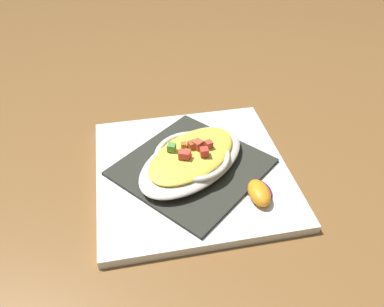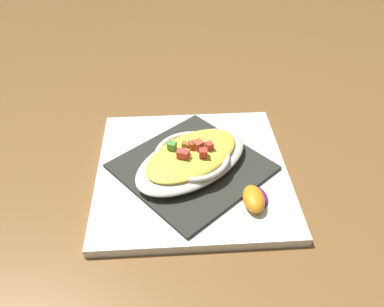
# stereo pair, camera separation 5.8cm
# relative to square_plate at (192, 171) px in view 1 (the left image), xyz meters

# --- Properties ---
(ground_plane) EXTENTS (2.60, 2.60, 0.00)m
(ground_plane) POSITION_rel_square_plate_xyz_m (0.00, 0.00, -0.01)
(ground_plane) COLOR brown
(square_plate) EXTENTS (0.35, 0.35, 0.01)m
(square_plate) POSITION_rel_square_plate_xyz_m (0.00, 0.00, 0.00)
(square_plate) COLOR white
(square_plate) RESTS_ON ground_plane
(folded_napkin) EXTENTS (0.28, 0.28, 0.01)m
(folded_napkin) POSITION_rel_square_plate_xyz_m (0.00, 0.00, 0.01)
(folded_napkin) COLOR #2D2F27
(folded_napkin) RESTS_ON square_plate
(gratin_dish) EXTENTS (0.21, 0.22, 0.04)m
(gratin_dish) POSITION_rel_square_plate_xyz_m (-0.00, -0.00, 0.03)
(gratin_dish) COLOR silver
(gratin_dish) RESTS_ON folded_napkin
(orange_garnish) EXTENTS (0.05, 0.07, 0.02)m
(orange_garnish) POSITION_rel_square_plate_xyz_m (0.10, -0.06, 0.02)
(orange_garnish) COLOR #5D1858
(orange_garnish) RESTS_ON square_plate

